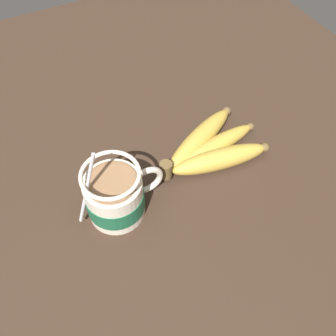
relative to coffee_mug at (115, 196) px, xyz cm
name	(u,v)px	position (x,y,z in cm)	size (l,w,h in cm)	color
table	(133,191)	(3.71, 3.12, -5.39)	(115.31, 115.31, 2.84)	#332319
coffee_mug	(115,196)	(0.00, 0.00, 0.00)	(13.57, 8.59, 14.49)	beige
banana_bunch	(210,148)	(17.94, 3.02, -2.26)	(19.49, 13.48, 4.08)	brown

